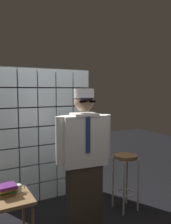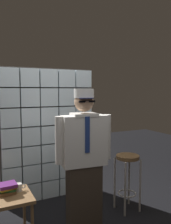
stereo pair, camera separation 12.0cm
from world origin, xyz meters
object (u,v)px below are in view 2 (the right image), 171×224
object	(u,v)px
bar_stool	(127,169)
side_table	(9,202)
standing_person	(84,159)
coffee_mug	(19,187)
book_stack	(7,188)

from	to	relation	value
bar_stool	side_table	world-z (taller)	bar_stool
standing_person	coffee_mug	size ratio (longest dim) A/B	14.25
side_table	coffee_mug	size ratio (longest dim) A/B	4.32
bar_stool	book_stack	world-z (taller)	bar_stool
bar_stool	book_stack	size ratio (longest dim) A/B	3.45
side_table	coffee_mug	distance (m)	0.20
bar_stool	book_stack	distance (m)	1.68
book_stack	coffee_mug	distance (m)	0.14
bar_stool	coffee_mug	size ratio (longest dim) A/B	6.58
book_stack	coffee_mug	xyz separation A→B (m)	(0.14, 0.02, -0.02)
side_table	standing_person	bearing A→B (deg)	-15.84
bar_stool	coffee_mug	distance (m)	1.55
bar_stool	side_table	distance (m)	1.68
side_table	coffee_mug	bearing A→B (deg)	31.39
standing_person	book_stack	distance (m)	0.98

